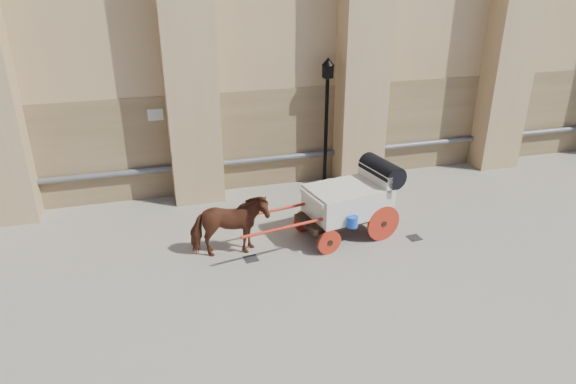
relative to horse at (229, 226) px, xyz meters
name	(u,v)px	position (x,y,z in m)	size (l,w,h in m)	color
ground	(260,253)	(0.68, -0.13, -0.76)	(90.00, 90.00, 0.00)	slate
horse	(229,226)	(0.00, 0.00, 0.00)	(0.82, 1.80, 1.52)	brown
carriage	(353,198)	(3.15, 0.20, 0.25)	(4.41, 1.87, 1.87)	black
street_lamp	(326,120)	(3.56, 3.37, 1.33)	(0.37, 0.37, 3.91)	black
drain_grate_near	(251,259)	(0.42, -0.33, -0.76)	(0.32, 0.32, 0.01)	black
drain_grate_far	(414,238)	(4.60, -0.48, -0.76)	(0.32, 0.32, 0.01)	black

